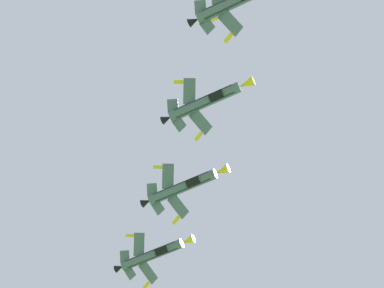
{
  "coord_description": "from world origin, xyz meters",
  "views": [
    {
      "loc": [
        -0.85,
        -0.05,
        1.54
      ],
      "look_at": [
        12.32,
        65.33,
        107.26
      ],
      "focal_mm": 72.59,
      "sensor_mm": 36.0,
      "label": 1
    }
  ],
  "objects": [
    {
      "name": "fighter_jet_left_wing",
      "position": [
        13.96,
        40.37,
        108.07
      ],
      "size": [
        13.42,
        11.27,
        7.03
      ],
      "rotation": [
        0.0,
        -0.76,
        4.05
      ],
      "color": "#4C5666"
    },
    {
      "name": "fighter_jet_right_wing",
      "position": [
        12.99,
        57.2,
        107.34
      ],
      "size": [
        13.42,
        11.24,
        6.92
      ],
      "rotation": [
        0.0,
        -0.74,
        4.05
      ],
      "color": "#4C5666"
    },
    {
      "name": "fighter_jet_right_outer",
      "position": [
        10.32,
        90.37,
        108.46
      ],
      "size": [
        13.42,
        11.27,
        7.06
      ],
      "rotation": [
        0.0,
        -0.76,
        4.05
      ],
      "color": "#4C5666"
    },
    {
      "name": "fighter_jet_left_outer",
      "position": [
        12.38,
        72.24,
        104.98
      ],
      "size": [
        13.42,
        11.29,
        7.13
      ],
      "rotation": [
        0.0,
        -0.77,
        4.05
      ],
      "color": "#4C5666"
    }
  ]
}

